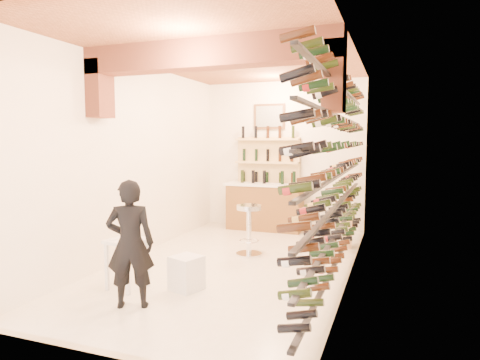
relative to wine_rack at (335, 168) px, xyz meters
The scene contains 11 objects.
ground 2.18m from the wine_rack, behind, with size 6.00×6.00×0.00m, color #EEE8CE.
room_shell 1.70m from the wine_rack, behind, with size 3.52×6.02×3.21m.
wine_rack is the anchor object (origin of this frame).
back_counter 3.38m from the wine_rack, 124.66° to the left, with size 1.70×0.62×1.29m.
back_shelving 3.44m from the wine_rack, 122.37° to the left, with size 1.40×0.31×2.73m.
tasting_table 3.02m from the wine_rack, 149.36° to the right, with size 0.52×0.52×0.79m.
white_stool 2.49m from the wine_rack, 144.15° to the right, with size 0.35×0.35×0.44m, color white.
person 2.94m from the wine_rack, 136.31° to the right, with size 0.54×0.36×1.49m, color black.
chrome_barstool 1.92m from the wine_rack, 157.74° to the left, with size 0.44×0.44×0.85m.
crate_lower 2.18m from the wine_rack, 95.27° to the left, with size 0.44×0.31×0.26m, color #E2AD7C.
crate_upper 2.02m from the wine_rack, 95.27° to the left, with size 0.44×0.30×0.25m, color #E2AD7C.
Camera 1 is at (2.32, -5.97, 1.93)m, focal length 31.50 mm.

